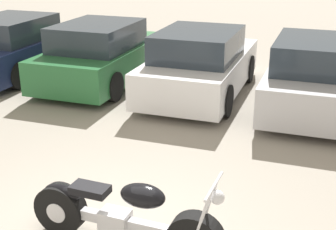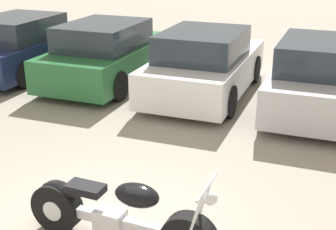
{
  "view_description": "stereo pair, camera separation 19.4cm",
  "coord_description": "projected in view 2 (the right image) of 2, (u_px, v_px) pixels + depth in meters",
  "views": [
    {
      "loc": [
        2.24,
        -4.12,
        3.34
      ],
      "look_at": [
        0.09,
        2.05,
        0.85
      ],
      "focal_mm": 50.0,
      "sensor_mm": 36.0,
      "label": 1
    },
    {
      "loc": [
        2.42,
        -4.05,
        3.34
      ],
      "look_at": [
        0.09,
        2.05,
        0.85
      ],
      "focal_mm": 50.0,
      "sensor_mm": 36.0,
      "label": 2
    }
  ],
  "objects": [
    {
      "name": "parked_car_navy",
      "position": [
        24.0,
        46.0,
        12.18
      ],
      "size": [
        1.93,
        4.12,
        1.48
      ],
      "color": "#19234C",
      "rests_on": "ground_plane"
    },
    {
      "name": "parked_car_silver",
      "position": [
        321.0,
        77.0,
        9.47
      ],
      "size": [
        1.93,
        4.12,
        1.48
      ],
      "color": "#BCBCC1",
      "rests_on": "ground_plane"
    },
    {
      "name": "motorcycle",
      "position": [
        117.0,
        215.0,
        5.28
      ],
      "size": [
        2.32,
        0.62,
        1.02
      ],
      "color": "black",
      "rests_on": "ground_plane"
    },
    {
      "name": "parked_car_white",
      "position": [
        205.0,
        65.0,
        10.38
      ],
      "size": [
        1.93,
        4.12,
        1.48
      ],
      "color": "white",
      "rests_on": "ground_plane"
    },
    {
      "name": "parked_car_green",
      "position": [
        108.0,
        54.0,
        11.31
      ],
      "size": [
        1.93,
        4.12,
        1.48
      ],
      "color": "#286B38",
      "rests_on": "ground_plane"
    }
  ]
}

